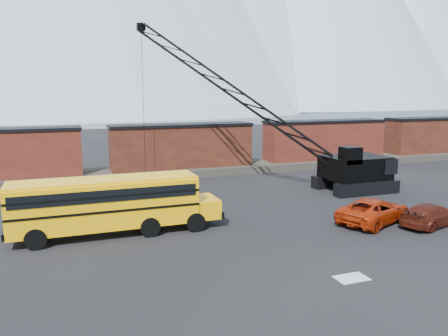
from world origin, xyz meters
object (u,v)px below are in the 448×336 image
object	(u,v)px
school_bus	(112,203)
red_pickup	(374,211)
maroon_suv	(431,215)
crawler_crane	(237,94)

from	to	relation	value
school_bus	red_pickup	bearing A→B (deg)	-12.21
red_pickup	maroon_suv	size ratio (longest dim) A/B	1.18
red_pickup	crawler_crane	bearing A→B (deg)	-4.25
school_bus	maroon_suv	xyz separation A→B (m)	(17.91, -4.97, -1.13)
crawler_crane	maroon_suv	bearing A→B (deg)	-64.05
maroon_suv	crawler_crane	world-z (taller)	crawler_crane
school_bus	red_pickup	world-z (taller)	school_bus
maroon_suv	crawler_crane	size ratio (longest dim) A/B	0.25
red_pickup	maroon_suv	bearing A→B (deg)	-143.65
red_pickup	maroon_suv	world-z (taller)	red_pickup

